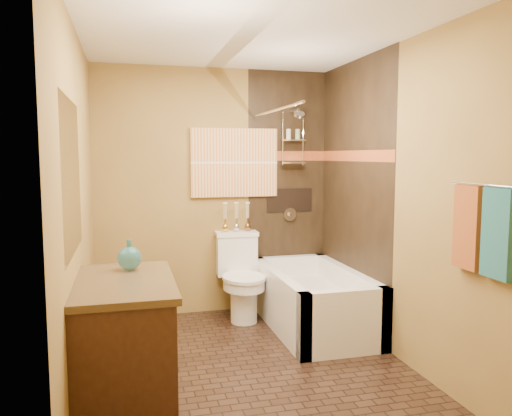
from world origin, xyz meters
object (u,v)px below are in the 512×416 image
object	(u,v)px
sunset_painting	(234,163)
vanity	(124,349)
toilet	(241,276)
bathtub	(313,305)

from	to	relation	value
sunset_painting	vanity	world-z (taller)	sunset_painting
sunset_painting	toilet	distance (m)	1.15
toilet	vanity	size ratio (longest dim) A/B	0.86
vanity	toilet	bearing A→B (deg)	56.22
sunset_painting	vanity	xyz separation A→B (m)	(-1.12, -1.95, -1.11)
toilet	vanity	world-z (taller)	vanity
sunset_painting	toilet	bearing A→B (deg)	-90.00
bathtub	vanity	xyz separation A→B (m)	(-1.72, -1.23, 0.22)
sunset_painting	toilet	world-z (taller)	sunset_painting
toilet	sunset_painting	bearing A→B (deg)	92.50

